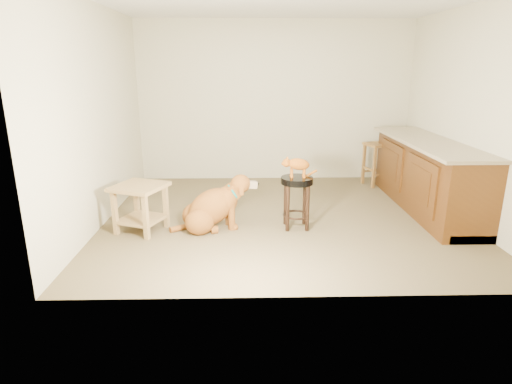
{
  "coord_description": "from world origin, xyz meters",
  "views": [
    {
      "loc": [
        -0.49,
        -5.21,
        1.88
      ],
      "look_at": [
        -0.37,
        -0.38,
        0.45
      ],
      "focal_mm": 30.0,
      "sensor_mm": 36.0,
      "label": 1
    }
  ],
  "objects_px": {
    "padded_stool": "(297,192)",
    "side_table": "(140,201)",
    "golden_retriever": "(212,208)",
    "wood_stool": "(377,164)",
    "tabby_kitten": "(297,165)"
  },
  "relations": [
    {
      "from": "wood_stool",
      "to": "side_table",
      "type": "height_order",
      "value": "wood_stool"
    },
    {
      "from": "tabby_kitten",
      "to": "padded_stool",
      "type": "bearing_deg",
      "value": -5.72
    },
    {
      "from": "padded_stool",
      "to": "tabby_kitten",
      "type": "relative_size",
      "value": 1.42
    },
    {
      "from": "golden_retriever",
      "to": "side_table",
      "type": "bearing_deg",
      "value": 168.27
    },
    {
      "from": "wood_stool",
      "to": "golden_retriever",
      "type": "relative_size",
      "value": 0.65
    },
    {
      "from": "golden_retriever",
      "to": "wood_stool",
      "type": "bearing_deg",
      "value": 22.38
    },
    {
      "from": "padded_stool",
      "to": "side_table",
      "type": "height_order",
      "value": "padded_stool"
    },
    {
      "from": "wood_stool",
      "to": "golden_retriever",
      "type": "xyz_separation_m",
      "value": [
        -2.53,
        -1.9,
        -0.1
      ]
    },
    {
      "from": "tabby_kitten",
      "to": "side_table",
      "type": "bearing_deg",
      "value": -178.64
    },
    {
      "from": "padded_stool",
      "to": "wood_stool",
      "type": "bearing_deg",
      "value": 51.0
    },
    {
      "from": "padded_stool",
      "to": "tabby_kitten",
      "type": "height_order",
      "value": "tabby_kitten"
    },
    {
      "from": "padded_stool",
      "to": "wood_stool",
      "type": "distance_m",
      "value": 2.42
    },
    {
      "from": "golden_retriever",
      "to": "tabby_kitten",
      "type": "xyz_separation_m",
      "value": [
        0.99,
        0.02,
        0.52
      ]
    },
    {
      "from": "side_table",
      "to": "golden_retriever",
      "type": "relative_size",
      "value": 0.66
    },
    {
      "from": "golden_retriever",
      "to": "tabby_kitten",
      "type": "height_order",
      "value": "tabby_kitten"
    }
  ]
}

